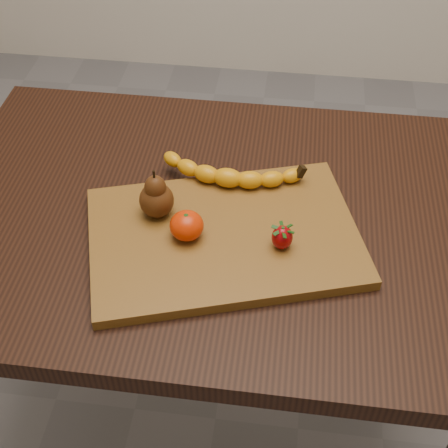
# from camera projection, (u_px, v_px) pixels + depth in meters

# --- Properties ---
(ground) EXTENTS (3.50, 3.50, 0.00)m
(ground) POSITION_uv_depth(u_px,v_px,m) (215.00, 419.00, 1.65)
(ground) COLOR slate
(ground) RESTS_ON ground
(table) EXTENTS (1.00, 0.70, 0.76)m
(table) POSITION_uv_depth(u_px,v_px,m) (212.00, 249.00, 1.18)
(table) COLOR black
(table) RESTS_ON ground
(cutting_board) EXTENTS (0.52, 0.42, 0.02)m
(cutting_board) POSITION_uv_depth(u_px,v_px,m) (224.00, 237.00, 1.06)
(cutting_board) COLOR brown
(cutting_board) RESTS_ON table
(banana) EXTENTS (0.23, 0.08, 0.04)m
(banana) POSITION_uv_depth(u_px,v_px,m) (228.00, 178.00, 1.12)
(banana) COLOR orange
(banana) RESTS_ON cutting_board
(pear) EXTENTS (0.08, 0.08, 0.09)m
(pear) POSITION_uv_depth(u_px,v_px,m) (156.00, 193.00, 1.05)
(pear) COLOR #4A260B
(pear) RESTS_ON cutting_board
(mandarin) EXTENTS (0.07, 0.07, 0.05)m
(mandarin) POSITION_uv_depth(u_px,v_px,m) (187.00, 226.00, 1.03)
(mandarin) COLOR red
(mandarin) RESTS_ON cutting_board
(strawberry) EXTENTS (0.04, 0.04, 0.04)m
(strawberry) POSITION_uv_depth(u_px,v_px,m) (282.00, 237.00, 1.01)
(strawberry) COLOR #960408
(strawberry) RESTS_ON cutting_board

